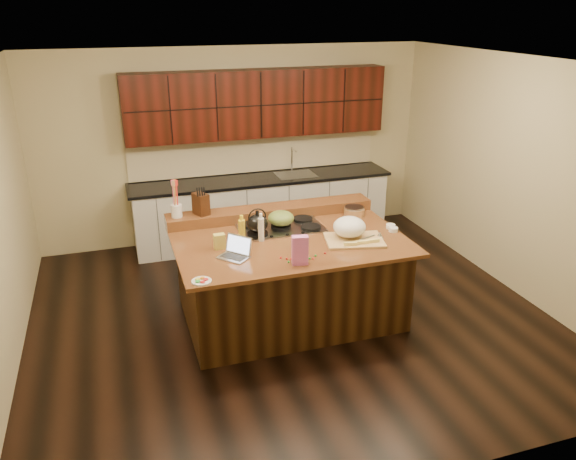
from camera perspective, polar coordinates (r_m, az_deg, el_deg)
name	(u,v)px	position (r m, az deg, el deg)	size (l,w,h in m)	color
room	(290,200)	(5.73, 0.15, 3.07)	(5.52, 5.02, 2.72)	black
island	(289,278)	(6.08, 0.15, -4.86)	(2.40, 1.60, 0.92)	black
back_ledge	(271,212)	(6.49, -1.76, 1.88)	(2.40, 0.30, 0.12)	black
cooktop	(281,227)	(6.14, -0.72, 0.27)	(0.92, 0.52, 0.05)	gray
back_counter	(261,174)	(7.96, -2.77, 5.73)	(3.70, 0.66, 2.40)	silver
kettle	(257,223)	(5.90, -3.13, 0.66)	(0.22, 0.22, 0.20)	black
green_bowl	(281,218)	(6.11, -0.72, 1.22)	(0.29, 0.29, 0.16)	#5B6F2C
laptop	(236,251)	(5.48, -5.32, -2.19)	(0.36, 0.36, 0.20)	#B7B7BC
oil_bottle	(242,233)	(5.71, -4.70, -0.26)	(0.07, 0.07, 0.27)	gold
vinegar_bottle	(261,230)	(5.80, -2.75, 0.05)	(0.06, 0.06, 0.25)	silver
wooden_tray	(351,230)	(5.87, 6.38, 0.01)	(0.67, 0.55, 0.24)	tan
ramekin_a	(393,229)	(6.18, 10.66, 0.06)	(0.10, 0.10, 0.04)	white
ramekin_b	(350,220)	(6.36, 6.33, 0.97)	(0.10, 0.10, 0.04)	white
ramekin_c	(391,226)	(6.26, 10.38, 0.37)	(0.10, 0.10, 0.04)	white
strainer_bowl	(354,212)	(6.56, 6.73, 1.84)	(0.24, 0.24, 0.09)	#996B3F
kitchen_timer	(380,235)	(5.97, 9.31, -0.52)	(0.08, 0.08, 0.07)	silver
pink_bag	(300,250)	(5.27, 1.23, -2.07)	(0.15, 0.08, 0.28)	#DA66B5
candy_plate	(202,281)	(5.05, -8.78, -5.15)	(0.18, 0.18, 0.01)	white
package_box	(219,241)	(5.67, -6.98, -1.16)	(0.11, 0.08, 0.15)	gold
utensil_crock	(177,211)	(6.25, -11.24, 1.93)	(0.12, 0.12, 0.14)	white
knife_block	(201,204)	(6.27, -8.85, 2.62)	(0.12, 0.19, 0.24)	black
gumdrop_0	(287,259)	(5.41, -0.12, -2.92)	(0.02, 0.02, 0.02)	red
gumdrop_1	(293,264)	(5.31, 0.50, -3.44)	(0.02, 0.02, 0.02)	#198C26
gumdrop_2	(325,253)	(5.54, 3.79, -2.36)	(0.02, 0.02, 0.02)	red
gumdrop_3	(289,262)	(5.35, 0.06, -3.26)	(0.02, 0.02, 0.02)	#198C26
gumdrop_4	(294,255)	(5.49, 0.62, -2.56)	(0.02, 0.02, 0.02)	red
gumdrop_5	(316,256)	(5.48, 2.81, -2.62)	(0.02, 0.02, 0.02)	#198C26
gumdrop_6	(281,258)	(5.43, -0.74, -2.83)	(0.02, 0.02, 0.02)	red
gumdrop_7	(310,258)	(5.42, 2.22, -2.90)	(0.02, 0.02, 0.02)	#198C26
gumdrop_8	(313,259)	(5.42, 2.57, -2.92)	(0.02, 0.02, 0.02)	red
gumdrop_9	(308,262)	(5.35, 2.00, -3.22)	(0.02, 0.02, 0.02)	#198C26
gumdrop_10	(291,259)	(5.41, 0.33, -2.95)	(0.02, 0.02, 0.02)	red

